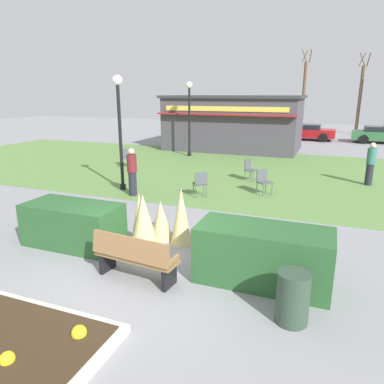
% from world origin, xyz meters
% --- Properties ---
extents(ground_plane, '(80.00, 80.00, 0.00)m').
position_xyz_m(ground_plane, '(0.00, 0.00, 0.00)').
color(ground_plane, gray).
extents(lawn_patch, '(36.00, 12.00, 0.01)m').
position_xyz_m(lawn_patch, '(0.00, 10.47, 0.00)').
color(lawn_patch, '#5B8442').
rests_on(lawn_patch, ground_plane).
extents(park_bench, '(1.74, 0.68, 0.95)m').
position_xyz_m(park_bench, '(0.03, -0.13, 0.48)').
color(park_bench, olive).
rests_on(park_bench, ground_plane).
extents(hedge_left, '(2.30, 1.10, 1.01)m').
position_xyz_m(hedge_left, '(-2.19, 0.83, 0.51)').
color(hedge_left, '#28562B').
rests_on(hedge_left, ground_plane).
extents(hedge_right, '(2.52, 1.10, 1.10)m').
position_xyz_m(hedge_right, '(2.35, 0.70, 0.55)').
color(hedge_right, '#28562B').
rests_on(hedge_right, ground_plane).
extents(ornamental_grass_behind_left, '(0.73, 0.73, 1.33)m').
position_xyz_m(ornamental_grass_behind_left, '(-0.48, 1.18, 0.67)').
color(ornamental_grass_behind_left, '#D1BC7F').
rests_on(ornamental_grass_behind_left, ground_plane).
extents(ornamental_grass_behind_right, '(0.52, 0.52, 1.40)m').
position_xyz_m(ornamental_grass_behind_right, '(0.19, 1.81, 0.70)').
color(ornamental_grass_behind_right, '#D1BC7F').
rests_on(ornamental_grass_behind_right, ground_plane).
extents(ornamental_grass_behind_center, '(0.58, 0.58, 0.99)m').
position_xyz_m(ornamental_grass_behind_center, '(-0.39, 1.89, 0.50)').
color(ornamental_grass_behind_center, '#D1BC7F').
rests_on(ornamental_grass_behind_center, ground_plane).
extents(ornamental_grass_behind_far, '(0.52, 0.52, 1.34)m').
position_xyz_m(ornamental_grass_behind_far, '(-0.60, 1.24, 0.67)').
color(ornamental_grass_behind_far, '#D1BC7F').
rests_on(ornamental_grass_behind_far, ground_plane).
extents(lamppost_mid, '(0.36, 0.36, 4.15)m').
position_xyz_m(lamppost_mid, '(-3.84, 5.66, 2.61)').
color(lamppost_mid, black).
rests_on(lamppost_mid, ground_plane).
extents(lamppost_far, '(0.36, 0.36, 4.15)m').
position_xyz_m(lamppost_far, '(-4.27, 13.57, 2.61)').
color(lamppost_far, black).
rests_on(lamppost_far, ground_plane).
extents(trash_bin, '(0.52, 0.52, 0.86)m').
position_xyz_m(trash_bin, '(3.02, -0.40, 0.43)').
color(trash_bin, '#2D4233').
rests_on(trash_bin, ground_plane).
extents(food_kiosk, '(8.49, 5.19, 3.39)m').
position_xyz_m(food_kiosk, '(-2.59, 17.10, 1.70)').
color(food_kiosk, '#47424C').
rests_on(food_kiosk, ground_plane).
extents(cafe_chair_west, '(0.62, 0.62, 0.89)m').
position_xyz_m(cafe_chair_west, '(1.22, 6.93, 0.53)').
color(cafe_chair_west, '#4C5156').
rests_on(cafe_chair_west, ground_plane).
extents(cafe_chair_east, '(0.60, 0.60, 0.89)m').
position_xyz_m(cafe_chair_east, '(-6.00, 9.46, 0.53)').
color(cafe_chair_east, '#4C5156').
rests_on(cafe_chair_east, ground_plane).
extents(cafe_chair_center, '(0.61, 0.61, 0.89)m').
position_xyz_m(cafe_chair_center, '(-0.77, 5.79, 0.53)').
color(cafe_chair_center, '#4C5156').
rests_on(cafe_chair_center, ground_plane).
extents(cafe_chair_north, '(0.57, 0.57, 0.89)m').
position_xyz_m(cafe_chair_north, '(0.33, 8.81, 0.53)').
color(cafe_chair_north, '#4C5156').
rests_on(cafe_chair_north, ground_plane).
extents(person_strolling, '(0.34, 0.34, 1.69)m').
position_xyz_m(person_strolling, '(-3.07, 5.09, 0.86)').
color(person_strolling, '#23232D').
rests_on(person_strolling, ground_plane).
extents(person_standing, '(0.34, 0.34, 1.69)m').
position_xyz_m(person_standing, '(4.89, 9.76, 0.86)').
color(person_standing, '#23232D').
rests_on(person_standing, ground_plane).
extents(parked_car_west_slot, '(4.21, 2.08, 1.20)m').
position_xyz_m(parked_car_west_slot, '(-3.48, 23.73, 0.64)').
color(parked_car_west_slot, navy).
rests_on(parked_car_west_slot, ground_plane).
extents(parked_car_center_slot, '(4.26, 2.17, 1.20)m').
position_xyz_m(parked_car_center_slot, '(1.48, 23.73, 0.64)').
color(parked_car_center_slot, maroon).
rests_on(parked_car_center_slot, ground_plane).
extents(parked_car_east_slot, '(4.23, 2.11, 1.20)m').
position_xyz_m(parked_car_east_slot, '(6.83, 23.73, 0.64)').
color(parked_car_east_slot, '#2D6638').
rests_on(parked_car_east_slot, ground_plane).
extents(tree_right_bg, '(0.91, 0.96, 7.38)m').
position_xyz_m(tree_right_bg, '(0.53, 30.78, 3.32)').
color(tree_right_bg, brown).
rests_on(tree_right_bg, ground_plane).
extents(tree_center_bg, '(0.91, 0.96, 6.84)m').
position_xyz_m(tree_center_bg, '(5.36, 29.81, 3.05)').
color(tree_center_bg, brown).
rests_on(tree_center_bg, ground_plane).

